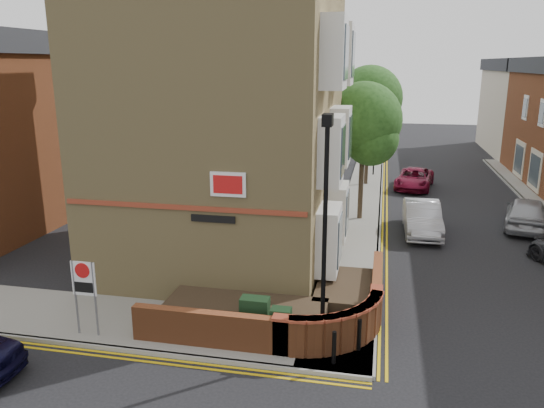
{
  "coord_description": "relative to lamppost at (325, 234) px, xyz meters",
  "views": [
    {
      "loc": [
        2.95,
        -11.81,
        7.61
      ],
      "look_at": [
        -0.38,
        4.0,
        3.31
      ],
      "focal_mm": 35.0,
      "sensor_mm": 36.0,
      "label": 1
    }
  ],
  "objects": [
    {
      "name": "bollard_near",
      "position": [
        0.4,
        -0.8,
        -2.77
      ],
      "size": [
        0.11,
        0.11,
        0.9
      ],
      "primitive_type": "cylinder",
      "color": "black",
      "rests_on": "pavement_corner"
    },
    {
      "name": "utility_cabinet_small",
      "position": [
        -1.1,
        -0.2,
        -2.67
      ],
      "size": [
        0.55,
        0.4,
        1.1
      ],
      "primitive_type": "cube",
      "color": "black",
      "rests_on": "pavement_corner"
    },
    {
      "name": "red_car_main",
      "position": [
        3.4,
        20.56,
        -2.72
      ],
      "size": [
        2.78,
        4.76,
        1.24
      ],
      "primitive_type": "imported",
      "rotation": [
        0.0,
        0.0,
        -0.17
      ],
      "color": "maroon",
      "rests_on": "ground"
    },
    {
      "name": "tree_far",
      "position": [
        0.4,
        28.85,
        1.57
      ],
      "size": [
        3.81,
        3.81,
        7.0
      ],
      "color": "#382B1E",
      "rests_on": "pavement_main"
    },
    {
      "name": "kerb_main_near",
      "position": [
        1.4,
        14.8,
        -3.28
      ],
      "size": [
        0.15,
        32.0,
        0.12
      ],
      "primitive_type": "cube",
      "color": "gray",
      "rests_on": "ground"
    },
    {
      "name": "bollard_far",
      "position": [
        1.0,
        -0.0,
        -2.77
      ],
      "size": [
        0.11,
        0.11,
        0.9
      ],
      "primitive_type": "cylinder",
      "color": "black",
      "rests_on": "pavement_corner"
    },
    {
      "name": "corner_building",
      "position": [
        -4.44,
        6.8,
        2.88
      ],
      "size": [
        8.95,
        10.4,
        13.6
      ],
      "color": "tan",
      "rests_on": "ground"
    },
    {
      "name": "garden_wall",
      "position": [
        -1.6,
        1.3,
        -3.34
      ],
      "size": [
        6.8,
        6.0,
        1.2
      ],
      "primitive_type": null,
      "color": "brown",
      "rests_on": "ground"
    },
    {
      "name": "silver_car_far",
      "position": [
        8.19,
        13.03,
        -2.58
      ],
      "size": [
        2.85,
        4.8,
        1.53
      ],
      "primitive_type": "imported",
      "rotation": [
        0.0,
        0.0,
        2.9
      ],
      "color": "#A1A3A8",
      "rests_on": "ground"
    },
    {
      "name": "tree_mid",
      "position": [
        0.4,
        20.85,
        1.85
      ],
      "size": [
        4.03,
        4.03,
        7.42
      ],
      "color": "#382B1E",
      "rests_on": "pavement_main"
    },
    {
      "name": "far_terrace_cream",
      "position": [
        12.9,
        36.8,
        0.71
      ],
      "size": [
        5.4,
        12.4,
        8.0
      ],
      "color": "beige",
      "rests_on": "ground"
    },
    {
      "name": "yellow_lines_side",
      "position": [
        -5.1,
        -1.45,
        -3.34
      ],
      "size": [
        13.0,
        0.28,
        0.01
      ],
      "primitive_type": "cube",
      "color": "gold",
      "rests_on": "ground"
    },
    {
      "name": "lamppost",
      "position": [
        0.0,
        0.0,
        0.0
      ],
      "size": [
        0.25,
        0.5,
        6.3
      ],
      "color": "black",
      "rests_on": "pavement_corner"
    },
    {
      "name": "tree_near",
      "position": [
        0.4,
        12.85,
        1.36
      ],
      "size": [
        3.64,
        3.65,
        6.7
      ],
      "color": "#382B1E",
      "rests_on": "pavement_main"
    },
    {
      "name": "yellow_lines_main",
      "position": [
        1.65,
        14.8,
        -3.34
      ],
      "size": [
        0.28,
        32.0,
        0.01
      ],
      "primitive_type": "cube",
      "color": "gold",
      "rests_on": "ground"
    },
    {
      "name": "traffic_light_assembly",
      "position": [
        0.8,
        23.8,
        -0.56
      ],
      "size": [
        0.2,
        0.16,
        4.2
      ],
      "color": "black",
      "rests_on": "pavement_main"
    },
    {
      "name": "ground",
      "position": [
        -1.6,
        -1.2,
        -3.34
      ],
      "size": [
        120.0,
        120.0,
        0.0
      ],
      "primitive_type": "plane",
      "color": "black",
      "rests_on": "ground"
    },
    {
      "name": "zone_sign",
      "position": [
        -6.6,
        -0.7,
        -1.7
      ],
      "size": [
        0.72,
        0.07,
        2.2
      ],
      "color": "slate",
      "rests_on": "pavement_corner"
    },
    {
      "name": "utility_cabinet_large",
      "position": [
        -1.9,
        0.1,
        -2.62
      ],
      "size": [
        0.8,
        0.45,
        1.2
      ],
      "primitive_type": "cube",
      "color": "black",
      "rests_on": "pavement_corner"
    },
    {
      "name": "silver_car_near",
      "position": [
        3.3,
        11.23,
        -2.61
      ],
      "size": [
        1.66,
        4.5,
        1.47
      ],
      "primitive_type": "imported",
      "rotation": [
        0.0,
        0.0,
        0.02
      ],
      "color": "#9FA0A7",
      "rests_on": "ground"
    },
    {
      "name": "pavement_main",
      "position": [
        0.4,
        14.8,
        -3.28
      ],
      "size": [
        2.0,
        32.0,
        0.12
      ],
      "primitive_type": "cube",
      "color": "gray",
      "rests_on": "ground"
    },
    {
      "name": "pavement_corner",
      "position": [
        -5.1,
        0.3,
        -3.28
      ],
      "size": [
        13.0,
        3.0,
        0.12
      ],
      "primitive_type": "cube",
      "color": "gray",
      "rests_on": "ground"
    },
    {
      "name": "kerb_side",
      "position": [
        -5.1,
        -1.2,
        -3.28
      ],
      "size": [
        13.0,
        0.15,
        0.12
      ],
      "primitive_type": "cube",
      "color": "gray",
      "rests_on": "ground"
    }
  ]
}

